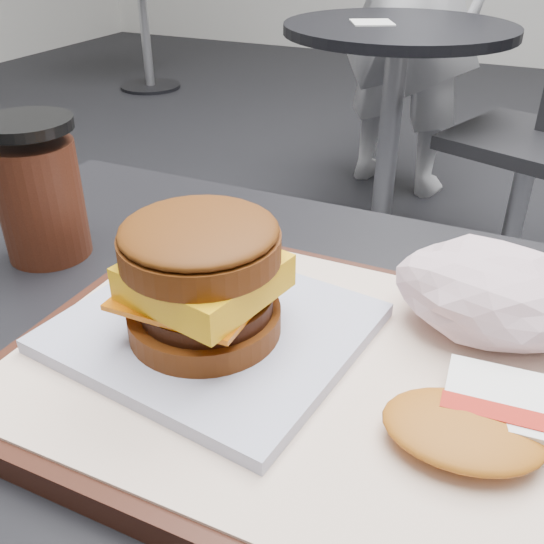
{
  "coord_description": "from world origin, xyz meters",
  "views": [
    {
      "loc": [
        0.11,
        -0.26,
        1.04
      ],
      "look_at": [
        -0.03,
        0.05,
        0.83
      ],
      "focal_mm": 40.0,
      "sensor_mm": 36.0,
      "label": 1
    }
  ],
  "objects_px": {
    "coffee_cup": "(39,194)",
    "neighbor_table": "(393,91)",
    "serving_tray": "(306,375)",
    "hash_brown": "(498,421)",
    "crumpled_wrapper": "(495,293)",
    "breakfast_sandwich": "(206,290)"
  },
  "relations": [
    {
      "from": "coffee_cup",
      "to": "neighbor_table",
      "type": "height_order",
      "value": "coffee_cup"
    },
    {
      "from": "serving_tray",
      "to": "neighbor_table",
      "type": "height_order",
      "value": "serving_tray"
    },
    {
      "from": "serving_tray",
      "to": "hash_brown",
      "type": "bearing_deg",
      "value": -6.74
    },
    {
      "from": "crumpled_wrapper",
      "to": "neighbor_table",
      "type": "relative_size",
      "value": 0.17
    },
    {
      "from": "breakfast_sandwich",
      "to": "crumpled_wrapper",
      "type": "distance_m",
      "value": 0.19
    },
    {
      "from": "hash_brown",
      "to": "crumpled_wrapper",
      "type": "xyz_separation_m",
      "value": [
        -0.02,
        0.1,
        0.02
      ]
    },
    {
      "from": "breakfast_sandwich",
      "to": "crumpled_wrapper",
      "type": "xyz_separation_m",
      "value": [
        0.17,
        0.09,
        -0.01
      ]
    },
    {
      "from": "crumpled_wrapper",
      "to": "neighbor_table",
      "type": "xyz_separation_m",
      "value": [
        -0.45,
        1.54,
        -0.27
      ]
    },
    {
      "from": "serving_tray",
      "to": "hash_brown",
      "type": "height_order",
      "value": "hash_brown"
    },
    {
      "from": "serving_tray",
      "to": "neighbor_table",
      "type": "xyz_separation_m",
      "value": [
        -0.35,
        1.63,
        -0.23
      ]
    },
    {
      "from": "breakfast_sandwich",
      "to": "neighbor_table",
      "type": "bearing_deg",
      "value": 99.91
    },
    {
      "from": "serving_tray",
      "to": "breakfast_sandwich",
      "type": "bearing_deg",
      "value": -176.17
    },
    {
      "from": "serving_tray",
      "to": "breakfast_sandwich",
      "type": "distance_m",
      "value": 0.09
    },
    {
      "from": "serving_tray",
      "to": "breakfast_sandwich",
      "type": "xyz_separation_m",
      "value": [
        -0.07,
        -0.0,
        0.05
      ]
    },
    {
      "from": "serving_tray",
      "to": "crumpled_wrapper",
      "type": "distance_m",
      "value": 0.14
    },
    {
      "from": "serving_tray",
      "to": "crumpled_wrapper",
      "type": "height_order",
      "value": "crumpled_wrapper"
    },
    {
      "from": "breakfast_sandwich",
      "to": "coffee_cup",
      "type": "relative_size",
      "value": 1.7
    },
    {
      "from": "serving_tray",
      "to": "hash_brown",
      "type": "distance_m",
      "value": 0.12
    },
    {
      "from": "serving_tray",
      "to": "coffee_cup",
      "type": "bearing_deg",
      "value": 165.81
    },
    {
      "from": "hash_brown",
      "to": "crumpled_wrapper",
      "type": "distance_m",
      "value": 0.1
    },
    {
      "from": "breakfast_sandwich",
      "to": "neighbor_table",
      "type": "distance_m",
      "value": 1.68
    },
    {
      "from": "breakfast_sandwich",
      "to": "neighbor_table",
      "type": "xyz_separation_m",
      "value": [
        -0.29,
        1.63,
        -0.28
      ]
    }
  ]
}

